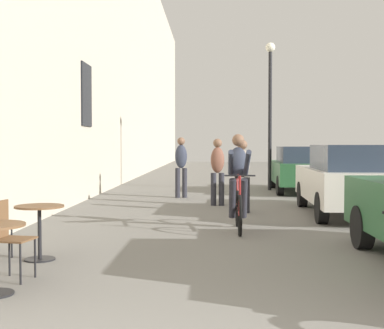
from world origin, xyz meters
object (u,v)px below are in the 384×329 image
Objects in this scene: street_lamp at (270,97)px; cafe_table_mid at (39,221)px; parked_car_third at (301,168)px; cyclist_on_bicycle at (238,184)px; pedestrian_near at (242,172)px; pedestrian_mid at (218,168)px; cafe_chair_near_toward_street at (8,234)px; pedestrian_far at (181,164)px; parked_car_second at (350,179)px.

cafe_table_mid is at bearing -111.14° from street_lamp.
parked_car_third reaches higher than cafe_table_mid.
cyclist_on_bicycle is 7.99m from parked_car_third.
pedestrian_near reaches higher than parked_car_third.
parked_car_third is (2.72, 3.92, -0.18)m from pedestrian_mid.
cyclist_on_bicycle is (2.76, 3.66, 0.29)m from cafe_chair_near_toward_street.
cafe_chair_near_toward_street is 0.21× the size of parked_car_third.
pedestrian_near is at bearing 59.10° from cafe_table_mid.
street_lamp reaches higher than pedestrian_mid.
cyclist_on_bicycle reaches higher than cafe_table_mid.
cyclist_on_bicycle reaches higher than cafe_chair_near_toward_street.
pedestrian_far is 0.35× the size of street_lamp.
street_lamp reaches higher than cafe_table_mid.
cyclist_on_bicycle reaches higher than pedestrian_mid.
cyclist_on_bicycle is 1.05× the size of pedestrian_mid.
parked_car_second is at bearing -43.76° from pedestrian_far.
pedestrian_far reaches higher than parked_car_second.
pedestrian_mid is 3.30m from parked_car_second.
pedestrian_far reaches higher than parked_car_third.
street_lamp is 1.18× the size of parked_car_third.
pedestrian_far is 0.40× the size of parked_car_second.
parked_car_second is (5.23, 4.61, 0.26)m from cafe_table_mid.
street_lamp is (1.80, 4.59, 2.17)m from pedestrian_mid.
parked_car_second reaches higher than cafe_chair_near_toward_street.
pedestrian_mid is (2.44, 7.36, 0.42)m from cafe_chair_near_toward_street.
street_lamp reaches higher than pedestrian_near.
cafe_table_mid is 3.81m from cyclist_on_bicycle.
cafe_table_mid is (0.02, 1.03, 0.00)m from cafe_chair_near_toward_street.
pedestrian_near is 1.50m from pedestrian_mid.
cafe_chair_near_toward_street reaches higher than cafe_table_mid.
cafe_table_mid is 0.17× the size of parked_car_third.
parked_car_second is at bearing -31.56° from pedestrian_mid.
street_lamp is at bearing 68.86° from cafe_table_mid.
cafe_chair_near_toward_street is 0.55× the size of pedestrian_near.
pedestrian_mid reaches higher than cafe_chair_near_toward_street.
pedestrian_far is (1.43, 9.30, 0.46)m from cafe_chair_near_toward_street.
pedestrian_near is 3.68m from pedestrian_far.
cafe_table_mid is at bearing -138.64° from parked_car_second.
pedestrian_far is 5.30m from parked_car_second.
street_lamp is (4.22, 10.93, 2.59)m from cafe_table_mid.
cafe_chair_near_toward_street is at bearing -116.50° from pedestrian_near.
cafe_chair_near_toward_street is 12.41m from parked_car_third.
cyclist_on_bicycle is 3.72m from pedestrian_mid.
cafe_chair_near_toward_street is 0.51× the size of pedestrian_far.
pedestrian_mid is at bearing 71.66° from cafe_chair_near_toward_street.
cafe_chair_near_toward_street is at bearing -114.59° from parked_car_third.
pedestrian_far is 4.42m from street_lamp.
cyclist_on_bicycle is 0.36× the size of street_lamp.
pedestrian_near reaches higher than cafe_table_mid.
pedestrian_mid is 0.34× the size of street_lamp.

